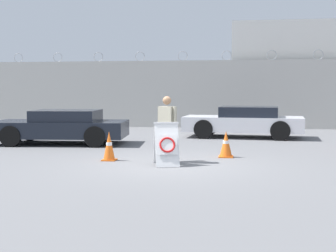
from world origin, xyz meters
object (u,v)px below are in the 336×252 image
object	(u,v)px
traffic_cone_near	(226,144)
parked_car_rear_sedan	(244,121)
traffic_cone_mid	(109,146)
security_guard	(167,126)
barricade_sign	(166,144)
parked_car_front_coupe	(62,126)

from	to	relation	value
traffic_cone_near	parked_car_rear_sedan	xyz separation A→B (m)	(0.55, 5.33, 0.26)
traffic_cone_near	traffic_cone_mid	bearing A→B (deg)	-160.67
traffic_cone_near	parked_car_rear_sedan	size ratio (longest dim) A/B	0.15
security_guard	traffic_cone_near	xyz separation A→B (m)	(1.44, 1.03, -0.55)
barricade_sign	parked_car_rear_sedan	world-z (taller)	parked_car_rear_sedan
parked_car_front_coupe	traffic_cone_near	bearing A→B (deg)	151.75
security_guard	parked_car_rear_sedan	xyz separation A→B (m)	(2.00, 6.36, -0.30)
barricade_sign	parked_car_rear_sedan	size ratio (longest dim) A/B	0.23
traffic_cone_mid	barricade_sign	bearing A→B (deg)	-18.94
traffic_cone_mid	parked_car_rear_sedan	distance (m)	7.26
barricade_sign	traffic_cone_near	world-z (taller)	barricade_sign
security_guard	traffic_cone_near	size ratio (longest dim) A/B	2.34
barricade_sign	traffic_cone_mid	xyz separation A→B (m)	(-1.56, 0.54, -0.15)
traffic_cone_mid	parked_car_front_coupe	world-z (taller)	parked_car_front_coupe
barricade_sign	traffic_cone_mid	distance (m)	1.66
traffic_cone_near	traffic_cone_mid	distance (m)	3.11
security_guard	parked_car_front_coupe	xyz separation A→B (m)	(-4.05, 3.34, -0.32)
traffic_cone_mid	parked_car_rear_sedan	xyz separation A→B (m)	(3.49, 6.36, 0.24)
barricade_sign	traffic_cone_mid	bearing A→B (deg)	145.95
security_guard	traffic_cone_mid	bearing A→B (deg)	29.33
traffic_cone_near	barricade_sign	bearing A→B (deg)	-131.32
parked_car_rear_sedan	security_guard	bearing A→B (deg)	77.22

